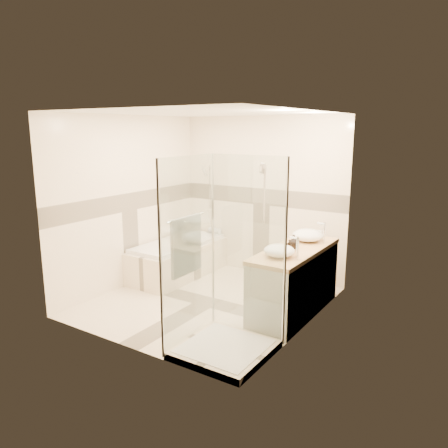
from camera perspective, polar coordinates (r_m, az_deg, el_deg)
The scene contains 12 objects.
room at distance 5.65m, azimuth -1.69°, elevation 1.68°, with size 2.82×3.02×2.52m.
bathtub at distance 7.00m, azimuth -5.97°, elevation -4.28°, with size 0.75×1.70×0.56m.
vanity at distance 5.61m, azimuth 9.18°, elevation -7.37°, with size 0.58×1.62×0.85m.
shower_enclosure at distance 4.67m, azimuth -0.61°, elevation -10.32°, with size 0.96×0.93×2.04m.
vessel_sink_near at distance 5.86m, azimuth 10.88°, elevation -1.44°, with size 0.40×0.40×0.16m, color white.
vessel_sink_far at distance 5.10m, azimuth 7.22°, elevation -3.47°, with size 0.36×0.36×0.14m, color white.
faucet_near at distance 5.76m, azimuth 12.90°, elevation -0.94°, with size 0.11×0.03×0.28m.
faucet_far at distance 4.99m, azimuth 9.48°, elevation -2.90°, with size 0.11×0.03×0.27m.
amenity_bottle_a at distance 5.34m, azimuth 8.50°, elevation -2.81°, with size 0.06×0.07×0.14m, color black.
amenity_bottle_b at distance 5.45m, azimuth 9.09°, elevation -2.33°, with size 0.14×0.14×0.17m, color black.
folded_towels at distance 6.13m, azimuth 11.89°, elevation -1.30°, with size 0.13×0.22×0.07m, color silver.
rolled_towel at distance 7.42m, azimuth -1.22°, elevation -0.87°, with size 0.10×0.10×0.21m, color silver.
Camera 1 is at (3.21, -4.56, 2.30)m, focal length 35.00 mm.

